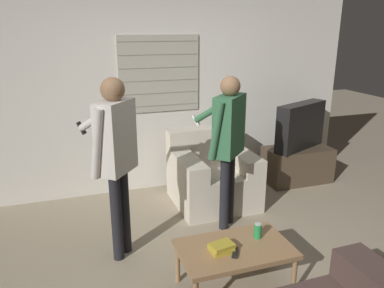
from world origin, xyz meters
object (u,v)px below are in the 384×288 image
Objects in this scene: coffee_table at (235,251)px; soda_can at (258,231)px; tv at (300,126)px; book_stack at (221,247)px; spare_remote at (235,253)px; armchair_beige at (212,176)px; person_left_standing at (115,149)px; person_right_standing at (228,135)px.

coffee_table is 0.27m from soda_can.
tv reaches higher than book_stack.
book_stack is at bearing -165.84° from soda_can.
spare_remote is at bearing -114.86° from coffee_table.
soda_can is at bearing 82.32° from armchair_beige.
tv is at bearing -28.92° from person_left_standing.
person_right_standing is at bearing 5.73° from tv.
tv is 6.63× the size of spare_remote.
person_right_standing reaches higher than armchair_beige.
tv is at bearing 76.42° from spare_remote.
person_right_standing is 12.23× the size of spare_remote.
coffee_table is at bearing -154.80° from person_right_standing.
person_right_standing reaches higher than tv.
tv reaches higher than soda_can.
armchair_beige is 0.92m from person_right_standing.
person_left_standing reaches higher than tv.
person_right_standing is (-0.07, -0.60, 0.69)m from armchair_beige.
tv is at bearing -171.47° from armchair_beige.
armchair_beige is 7.41× the size of soda_can.
coffee_table is at bearing 8.83° from book_stack.
tv is 6.97× the size of soda_can.
armchair_beige is at bearing -17.41° from person_left_standing.
person_right_standing is (0.35, 0.99, 0.67)m from coffee_table.
tv is at bearing -15.39° from person_right_standing.
person_right_standing is at bearing -40.71° from person_left_standing.
tv is at bearing 48.38° from soda_can.
book_stack is 0.11m from spare_remote.
soda_can reaches higher than spare_remote.
person_right_standing is at bearing 70.48° from coffee_table.
person_right_standing reaches higher than soda_can.
armchair_beige is 1.64m from coffee_table.
spare_remote is at bearing 22.01° from tv.
person_left_standing is at bearing 135.63° from coffee_table.
coffee_table is 0.54× the size of person_left_standing.
tv reaches higher than spare_remote.
person_left_standing is (-0.81, 0.79, 0.71)m from coffee_table.
person_left_standing is 12.67× the size of spare_remote.
coffee_table is 1.03× the size of tv.
coffee_table is at bearing 74.40° from armchair_beige.
tv is 2.79m from person_left_standing.
person_left_standing is 1.33m from spare_remote.
spare_remote is at bearing -155.25° from person_right_standing.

